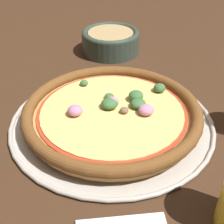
{
  "coord_description": "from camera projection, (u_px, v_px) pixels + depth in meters",
  "views": [
    {
      "loc": [
        0.02,
        -0.48,
        0.36
      ],
      "look_at": [
        0.0,
        0.0,
        0.03
      ],
      "focal_mm": 50.0,
      "sensor_mm": 36.0,
      "label": 1
    }
  ],
  "objects": [
    {
      "name": "pizza_tray",
      "position": [
        112.0,
        121.0,
        0.6
      ],
      "size": [
        0.39,
        0.39,
        0.01
      ],
      "color": "#B7B2A8",
      "rests_on": "ground_plane"
    },
    {
      "name": "bowl_near",
      "position": [
        111.0,
        40.0,
        0.86
      ],
      "size": [
        0.16,
        0.16,
        0.06
      ],
      "color": "#334238",
      "rests_on": "ground_plane"
    },
    {
      "name": "pizza",
      "position": [
        112.0,
        112.0,
        0.59
      ],
      "size": [
        0.34,
        0.34,
        0.04
      ],
      "color": "tan",
      "rests_on": "pizza_tray"
    },
    {
      "name": "ground_plane",
      "position": [
        112.0,
        123.0,
        0.6
      ],
      "size": [
        3.0,
        3.0,
        0.0
      ],
      "primitive_type": "plane",
      "color": "#3D2616"
    }
  ]
}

